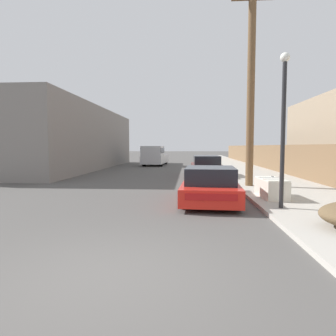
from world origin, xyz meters
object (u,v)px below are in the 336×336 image
at_px(utility_pole, 251,82).
at_px(pickup_truck, 154,156).
at_px(parked_sports_car_red, 210,186).
at_px(car_parked_mid, 206,167).
at_px(street_lamp, 283,118).
at_px(discarded_fridge, 271,188).

bearing_deg(utility_pole, pickup_truck, 111.19).
bearing_deg(pickup_truck, utility_pole, 113.98).
xyz_separation_m(parked_sports_car_red, pickup_truck, (-4.06, 19.01, 0.40)).
height_order(car_parked_mid, utility_pole, utility_pole).
height_order(parked_sports_car_red, car_parked_mid, car_parked_mid).
relative_size(pickup_truck, utility_pole, 0.65).
bearing_deg(utility_pole, street_lamp, -90.76).
relative_size(parked_sports_car_red, street_lamp, 0.98).
distance_m(parked_sports_car_red, street_lamp, 3.17).
bearing_deg(street_lamp, parked_sports_car_red, 143.28).
relative_size(parked_sports_car_red, utility_pole, 0.47).
height_order(parked_sports_car_red, utility_pole, utility_pole).
distance_m(discarded_fridge, parked_sports_car_red, 2.13).
xyz_separation_m(car_parked_mid, pickup_truck, (-4.42, 10.69, 0.33)).
bearing_deg(parked_sports_car_red, pickup_truck, 105.22).
bearing_deg(street_lamp, pickup_truck, 106.28).
xyz_separation_m(pickup_truck, utility_pole, (6.03, -15.56, 3.74)).
xyz_separation_m(discarded_fridge, car_parked_mid, (-1.75, 7.98, 0.16)).
xyz_separation_m(parked_sports_car_red, car_parked_mid, (0.36, 8.33, 0.07)).
xyz_separation_m(discarded_fridge, utility_pole, (-0.13, 3.10, 4.23)).
bearing_deg(car_parked_mid, discarded_fridge, -78.11).
bearing_deg(car_parked_mid, utility_pole, -72.11).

